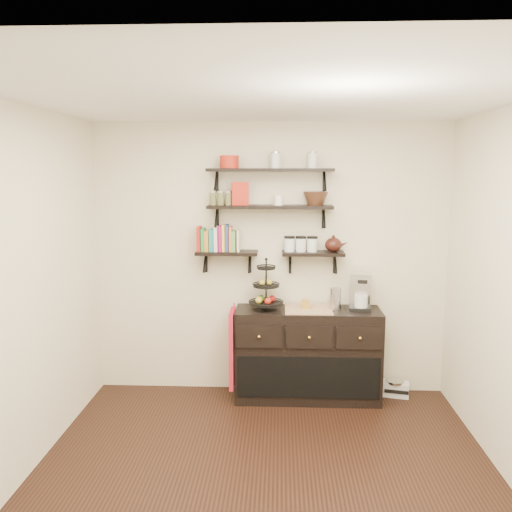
% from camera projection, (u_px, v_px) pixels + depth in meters
% --- Properties ---
extents(floor, '(3.50, 3.50, 0.00)m').
position_uv_depth(floor, '(265.00, 484.00, 3.89)').
color(floor, black).
rests_on(floor, ground).
extents(ceiling, '(3.50, 3.50, 0.02)m').
position_uv_depth(ceiling, '(266.00, 96.00, 3.47)').
color(ceiling, white).
rests_on(ceiling, back_wall).
extents(back_wall, '(3.50, 0.02, 2.70)m').
position_uv_depth(back_wall, '(270.00, 260.00, 5.41)').
color(back_wall, beige).
rests_on(back_wall, ground).
extents(left_wall, '(0.02, 3.50, 2.70)m').
position_uv_depth(left_wall, '(13.00, 299.00, 3.76)').
color(left_wall, beige).
rests_on(left_wall, ground).
extents(shelf_top, '(1.20, 0.27, 0.23)m').
position_uv_depth(shelf_top, '(270.00, 170.00, 5.14)').
color(shelf_top, black).
rests_on(shelf_top, back_wall).
extents(shelf_mid, '(1.20, 0.27, 0.23)m').
position_uv_depth(shelf_mid, '(270.00, 207.00, 5.19)').
color(shelf_mid, black).
rests_on(shelf_mid, back_wall).
extents(shelf_low_left, '(0.60, 0.25, 0.23)m').
position_uv_depth(shelf_low_left, '(227.00, 253.00, 5.29)').
color(shelf_low_left, black).
rests_on(shelf_low_left, back_wall).
extents(shelf_low_right, '(0.60, 0.25, 0.23)m').
position_uv_depth(shelf_low_right, '(313.00, 254.00, 5.26)').
color(shelf_low_right, black).
rests_on(shelf_low_right, back_wall).
extents(cookbooks, '(0.40, 0.15, 0.26)m').
position_uv_depth(cookbooks, '(220.00, 239.00, 5.27)').
color(cookbooks, red).
rests_on(cookbooks, shelf_low_left).
extents(glass_canisters, '(0.32, 0.10, 0.13)m').
position_uv_depth(glass_canisters, '(301.00, 245.00, 5.25)').
color(glass_canisters, silver).
rests_on(glass_canisters, shelf_low_right).
extents(sideboard, '(1.40, 0.50, 0.92)m').
position_uv_depth(sideboard, '(308.00, 354.00, 5.30)').
color(sideboard, black).
rests_on(sideboard, floor).
extents(fruit_stand, '(0.33, 0.33, 0.48)m').
position_uv_depth(fruit_stand, '(266.00, 292.00, 5.22)').
color(fruit_stand, black).
rests_on(fruit_stand, sideboard).
extents(candle, '(0.08, 0.08, 0.08)m').
position_uv_depth(candle, '(306.00, 304.00, 5.22)').
color(candle, olive).
rests_on(candle, sideboard).
extents(coffee_maker, '(0.22, 0.22, 0.37)m').
position_uv_depth(coffee_maker, '(360.00, 292.00, 5.20)').
color(coffee_maker, black).
rests_on(coffee_maker, sideboard).
extents(thermal_carafe, '(0.11, 0.11, 0.22)m').
position_uv_depth(thermal_carafe, '(335.00, 299.00, 5.18)').
color(thermal_carafe, silver).
rests_on(thermal_carafe, sideboard).
extents(apron, '(0.04, 0.32, 0.75)m').
position_uv_depth(apron, '(232.00, 348.00, 5.22)').
color(apron, '#A31125').
rests_on(apron, sideboard).
extents(radio, '(0.29, 0.21, 0.16)m').
position_uv_depth(radio, '(395.00, 388.00, 5.40)').
color(radio, silver).
rests_on(radio, floor).
extents(recipe_box, '(0.17, 0.09, 0.22)m').
position_uv_depth(recipe_box, '(240.00, 194.00, 5.18)').
color(recipe_box, '#B02314').
rests_on(recipe_box, shelf_mid).
extents(walnut_bowl, '(0.24, 0.24, 0.13)m').
position_uv_depth(walnut_bowl, '(315.00, 199.00, 5.16)').
color(walnut_bowl, black).
rests_on(walnut_bowl, shelf_mid).
extents(ramekins, '(0.09, 0.09, 0.10)m').
position_uv_depth(ramekins, '(279.00, 200.00, 5.17)').
color(ramekins, white).
rests_on(ramekins, shelf_mid).
extents(teapot, '(0.22, 0.17, 0.16)m').
position_uv_depth(teapot, '(333.00, 243.00, 5.23)').
color(teapot, black).
rests_on(teapot, shelf_low_right).
extents(red_pot, '(0.18, 0.18, 0.12)m').
position_uv_depth(red_pot, '(229.00, 162.00, 5.14)').
color(red_pot, '#B02314').
rests_on(red_pot, shelf_top).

